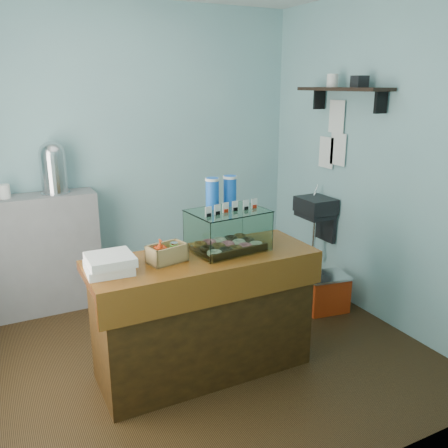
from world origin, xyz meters
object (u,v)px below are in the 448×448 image
counter (204,314)px  display_case (226,227)px  red_cooler (325,292)px  coffee_urn (53,166)px

counter → display_case: bearing=19.7°
red_cooler → counter: bearing=-156.2°
display_case → coffee_urn: coffee_urn is taller
display_case → red_cooler: (1.20, 0.30, -0.89)m
display_case → counter: bearing=-166.3°
counter → red_cooler: (1.42, 0.38, -0.28)m
counter → display_case: size_ratio=2.83×
coffee_urn → display_case: bearing=-57.6°
coffee_urn → red_cooler: size_ratio=1.07×
coffee_urn → red_cooler: 2.72m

